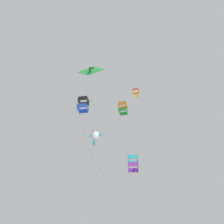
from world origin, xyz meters
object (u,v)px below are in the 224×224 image
at_px(kite_fish_highest, 95,136).
at_px(kite_box_near_right, 83,105).
at_px(kite_delta_far_centre, 91,71).
at_px(kite_box_near_left, 133,163).
at_px(kite_box_mid_left, 136,92).
at_px(kite_box_upper_right, 123,108).

height_order(kite_fish_highest, kite_box_near_right, kite_box_near_right).
xyz_separation_m(kite_fish_highest, kite_box_near_right, (-3.86, 7.81, 8.43)).
xyz_separation_m(kite_fish_highest, kite_delta_far_centre, (-1.04, 0.92, 9.15)).
relative_size(kite_delta_far_centre, kite_box_near_right, 1.14).
distance_m(kite_box_near_left, kite_box_mid_left, 11.82).
relative_size(kite_box_near_left, kite_box_near_right, 1.02).
relative_size(kite_box_upper_right, kite_box_near_left, 0.60).
height_order(kite_fish_highest, kite_delta_far_centre, kite_delta_far_centre).
bearing_deg(kite_box_near_left, kite_delta_far_centre, 65.16).
xyz_separation_m(kite_box_upper_right, kite_fish_highest, (-1.76, -9.55, -8.23)).
bearing_deg(kite_box_upper_right, kite_box_near_left, -100.48).
height_order(kite_box_upper_right, kite_box_mid_left, kite_box_mid_left).
bearing_deg(kite_fish_highest, kite_box_mid_left, -100.13).
distance_m(kite_fish_highest, kite_box_near_right, 12.12).
relative_size(kite_fish_highest, kite_box_near_left, 0.64).
bearing_deg(kite_box_near_left, kite_fish_highest, 70.92).
xyz_separation_m(kite_box_upper_right, kite_box_near_left, (0.89, 2.81, -7.56)).
bearing_deg(kite_box_near_left, kite_box_near_right, 27.95).
bearing_deg(kite_box_near_left, kite_box_mid_left, 169.74).
bearing_deg(kite_box_near_right, kite_delta_far_centre, 113.39).
height_order(kite_box_near_left, kite_box_mid_left, kite_box_mid_left).
height_order(kite_box_near_left, kite_box_near_right, kite_box_near_right).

